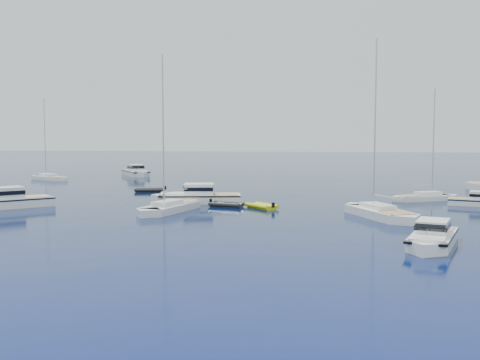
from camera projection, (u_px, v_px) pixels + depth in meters
The scene contains 12 objects.
ground at pixel (223, 235), 40.26m from camera, with size 400.00×400.00×0.00m, color #091757.
motor_cruiser_near at pixel (432, 246), 36.29m from camera, with size 2.54×8.31×2.18m, color white, non-canonical shape.
motor_cruiser_left at pixel (5, 208), 55.13m from camera, with size 3.08×10.07×2.64m, color silver, non-canonical shape.
motor_cruiser_centre at pixel (197, 203), 59.07m from camera, with size 3.10×10.12×2.66m, color white, non-canonical shape.
motor_cruiser_horizon at pixel (136, 176), 98.59m from camera, with size 2.97×9.69×2.54m, color silver, non-canonical shape.
sailboat_fore at pixel (170, 212), 52.59m from camera, with size 2.65×10.18×14.96m, color silver, non-canonical shape.
sailboat_mid_r at pixel (380, 217), 48.97m from camera, with size 2.87×11.04×16.23m, color white, non-canonical shape.
sailboat_centre at pixel (425, 200), 61.44m from camera, with size 2.23×8.58×12.61m, color silver, non-canonical shape.
sailboat_far_l at pixel (49, 180), 89.39m from camera, with size 2.37×9.10×13.37m, color white, non-canonical shape.
tender_yellow at pixel (262, 208), 54.92m from camera, with size 1.97×3.59×0.95m, color #D7DD0D, non-canonical shape.
tender_grey_near at pixel (227, 207), 56.01m from camera, with size 1.94×3.52×0.95m, color black, non-canonical shape.
tender_grey_far at pixel (150, 192), 70.76m from camera, with size 2.13×3.93×0.95m, color black, non-canonical shape.
Camera 1 is at (6.78, -39.24, 7.20)m, focal length 41.91 mm.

